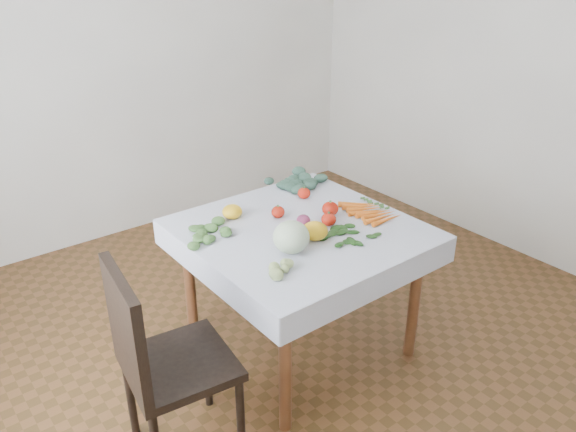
% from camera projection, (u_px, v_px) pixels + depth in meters
% --- Properties ---
extents(ground, '(4.00, 4.00, 0.00)m').
position_uv_depth(ground, '(299.00, 344.00, 3.24)').
color(ground, brown).
extents(back_wall, '(4.00, 0.04, 2.70)m').
position_uv_depth(back_wall, '(128.00, 57.00, 4.08)').
color(back_wall, white).
rests_on(back_wall, ground).
extents(table, '(1.00, 1.00, 0.75)m').
position_uv_depth(table, '(300.00, 245.00, 2.96)').
color(table, brown).
rests_on(table, ground).
extents(tablecloth, '(1.12, 1.12, 0.01)m').
position_uv_depth(tablecloth, '(300.00, 228.00, 2.92)').
color(tablecloth, white).
rests_on(tablecloth, table).
extents(chair, '(0.49, 0.49, 0.97)m').
position_uv_depth(chair, '(157.00, 355.00, 2.31)').
color(chair, black).
rests_on(chair, ground).
extents(cabbage, '(0.21, 0.21, 0.16)m').
position_uv_depth(cabbage, '(291.00, 237.00, 2.65)').
color(cabbage, beige).
rests_on(cabbage, tablecloth).
extents(tomato_a, '(0.10, 0.10, 0.06)m').
position_uv_depth(tomato_a, '(278.00, 212.00, 3.01)').
color(tomato_a, '#AE1B0B').
rests_on(tomato_a, tablecloth).
extents(tomato_b, '(0.09, 0.09, 0.07)m').
position_uv_depth(tomato_b, '(304.00, 193.00, 3.24)').
color(tomato_b, '#AE1B0B').
rests_on(tomato_b, tablecloth).
extents(tomato_c, '(0.09, 0.09, 0.07)m').
position_uv_depth(tomato_c, '(329.00, 219.00, 2.93)').
color(tomato_c, '#AE1B0B').
rests_on(tomato_c, tablecloth).
extents(tomato_d, '(0.11, 0.11, 0.08)m').
position_uv_depth(tomato_d, '(330.00, 209.00, 3.03)').
color(tomato_d, '#AE1B0B').
rests_on(tomato_d, tablecloth).
extents(heirloom_back, '(0.14, 0.14, 0.08)m').
position_uv_depth(heirloom_back, '(232.00, 212.00, 3.00)').
color(heirloom_back, gold).
rests_on(heirloom_back, tablecloth).
extents(heirloom_front, '(0.16, 0.16, 0.09)m').
position_uv_depth(heirloom_front, '(315.00, 231.00, 2.78)').
color(heirloom_front, gold).
rests_on(heirloom_front, tablecloth).
extents(onion_a, '(0.08, 0.08, 0.06)m').
position_uv_depth(onion_a, '(312.00, 232.00, 2.81)').
color(onion_a, '#5D1A43').
rests_on(onion_a, tablecloth).
extents(onion_b, '(0.08, 0.08, 0.06)m').
position_uv_depth(onion_b, '(303.00, 220.00, 2.92)').
color(onion_b, '#5D1A43').
rests_on(onion_b, tablecloth).
extents(tomatillo_cluster, '(0.14, 0.13, 0.05)m').
position_uv_depth(tomatillo_cluster, '(283.00, 270.00, 2.49)').
color(tomatillo_cluster, '#9AB86A').
rests_on(tomatillo_cluster, tablecloth).
extents(carrot_bunch, '(0.21, 0.33, 0.03)m').
position_uv_depth(carrot_bunch, '(371.00, 212.00, 3.05)').
color(carrot_bunch, '#F75B1B').
rests_on(carrot_bunch, tablecloth).
extents(kale_bunch, '(0.34, 0.31, 0.05)m').
position_uv_depth(kale_bunch, '(300.00, 180.00, 3.45)').
color(kale_bunch, '#3B614F').
rests_on(kale_bunch, tablecloth).
extents(basil_bunch, '(0.28, 0.24, 0.01)m').
position_uv_depth(basil_bunch, '(348.00, 235.00, 2.82)').
color(basil_bunch, '#234B17').
rests_on(basil_bunch, tablecloth).
extents(dill_bunch, '(0.28, 0.21, 0.03)m').
position_uv_depth(dill_bunch, '(206.00, 232.00, 2.84)').
color(dill_bunch, '#3E7033').
rests_on(dill_bunch, tablecloth).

